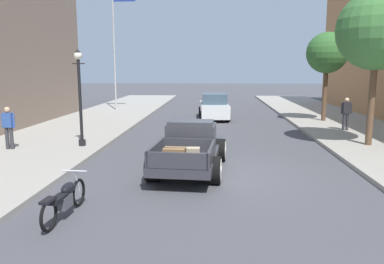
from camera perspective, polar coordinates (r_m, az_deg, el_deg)
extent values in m
plane|color=#47474C|center=(11.99, 3.47, -6.22)|extent=(140.00, 140.00, 0.00)
cube|color=#333338|center=(12.19, -0.31, -3.31)|extent=(2.11, 5.01, 0.24)
cube|color=#333338|center=(12.43, -0.09, -0.62)|extent=(1.63, 1.21, 0.80)
cube|color=#333338|center=(12.31, -0.12, 1.45)|extent=(1.50, 1.04, 0.12)
cube|color=#3D4C5B|center=(12.96, 0.25, 0.52)|extent=(1.33, 0.13, 0.44)
cube|color=#333338|center=(13.72, 0.64, -0.23)|extent=(1.42, 1.59, 0.52)
cube|color=silver|center=(14.51, 1.03, 0.22)|extent=(0.69, 0.15, 0.47)
cube|color=#333338|center=(10.81, -1.34, -4.23)|extent=(1.84, 2.22, 0.04)
cube|color=#333338|center=(10.92, -5.55, -2.96)|extent=(0.23, 2.10, 0.44)
cube|color=#333338|center=(10.67, 2.96, -3.22)|extent=(0.23, 2.10, 0.44)
cube|color=#333338|center=(9.79, -2.27, -4.39)|extent=(1.62, 0.20, 0.44)
cube|color=#333338|center=(11.74, -0.58, -2.02)|extent=(1.62, 0.20, 0.44)
cylinder|color=black|center=(13.67, -3.26, -2.51)|extent=(0.42, 0.82, 0.80)
cylinder|color=silver|center=(13.70, -4.02, -2.49)|extent=(0.06, 0.66, 0.66)
cylinder|color=silver|center=(13.70, -4.06, -2.49)|extent=(0.04, 0.24, 0.24)
cylinder|color=black|center=(13.45, 4.28, -2.72)|extent=(0.42, 0.82, 0.80)
cylinder|color=silver|center=(13.44, 5.07, -2.74)|extent=(0.06, 0.66, 0.66)
cylinder|color=silver|center=(13.44, 5.11, -2.74)|extent=(0.04, 0.24, 0.24)
cylinder|color=black|center=(11.11, -5.89, -5.40)|extent=(0.42, 0.82, 0.80)
cylinder|color=silver|center=(11.15, -6.82, -5.36)|extent=(0.06, 0.66, 0.66)
cylinder|color=silver|center=(11.15, -6.87, -5.36)|extent=(0.04, 0.24, 0.24)
cylinder|color=black|center=(10.83, 3.42, -5.75)|extent=(0.42, 0.82, 0.80)
cylinder|color=silver|center=(10.82, 4.40, -5.78)|extent=(0.06, 0.66, 0.66)
cylinder|color=silver|center=(10.82, 4.46, -5.78)|extent=(0.04, 0.24, 0.24)
cube|color=olive|center=(10.46, -2.62, -3.48)|extent=(0.63, 0.48, 0.40)
cube|color=#3D2D1E|center=(10.46, -2.62, -3.48)|extent=(0.62, 0.09, 0.42)
cube|color=gray|center=(11.03, 0.03, -3.10)|extent=(0.46, 0.34, 0.28)
torus|color=black|center=(9.54, -16.70, -8.71)|extent=(0.11, 0.67, 0.67)
torus|color=black|center=(8.31, -20.77, -11.70)|extent=(0.11, 0.67, 0.67)
cube|color=#4C4C51|center=(8.86, -18.74, -9.91)|extent=(0.27, 0.45, 0.28)
ellipsoid|color=black|center=(9.00, -18.13, -8.02)|extent=(0.29, 0.53, 0.24)
cube|color=black|center=(8.60, -19.52, -9.49)|extent=(0.25, 0.57, 0.10)
cylinder|color=silver|center=(9.40, -16.94, -7.09)|extent=(0.07, 0.26, 0.58)
cylinder|color=silver|center=(9.22, -17.32, -5.62)|extent=(0.62, 0.07, 0.04)
cube|color=black|center=(8.21, -20.90, -9.61)|extent=(0.20, 0.41, 0.06)
cube|color=silver|center=(24.62, 3.30, 3.41)|extent=(2.02, 4.41, 0.80)
cube|color=#384C5B|center=(24.40, 3.34, 5.05)|extent=(1.66, 2.10, 0.64)
cylinder|color=black|center=(25.89, 1.28, 3.11)|extent=(0.27, 0.67, 0.66)
cylinder|color=black|center=(25.99, 4.93, 3.10)|extent=(0.27, 0.67, 0.66)
cylinder|color=black|center=(23.33, 1.47, 2.39)|extent=(0.27, 0.67, 0.66)
cylinder|color=black|center=(23.44, 5.51, 2.38)|extent=(0.27, 0.67, 0.66)
cylinder|color=#333338|center=(16.34, -26.07, -0.84)|extent=(0.14, 0.14, 0.86)
cylinder|color=#333338|center=(16.26, -25.52, -0.85)|extent=(0.14, 0.14, 0.86)
cube|color=#2D4C93|center=(16.20, -25.98, 1.63)|extent=(0.36, 0.22, 0.56)
cylinder|color=#2D4C93|center=(16.31, -26.65, 1.53)|extent=(0.09, 0.09, 0.54)
cylinder|color=#2D4C93|center=(16.09, -25.29, 1.53)|extent=(0.09, 0.09, 0.54)
sphere|color=tan|center=(16.15, -26.08, 3.03)|extent=(0.22, 0.22, 0.22)
cylinder|color=#333338|center=(20.60, 21.89, 1.43)|extent=(0.14, 0.14, 0.86)
cylinder|color=#333338|center=(20.66, 22.36, 1.42)|extent=(0.14, 0.14, 0.86)
cube|color=#232328|center=(20.55, 22.25, 3.38)|extent=(0.36, 0.22, 0.56)
cylinder|color=#232328|center=(20.48, 21.66, 3.32)|extent=(0.09, 0.09, 0.54)
cylinder|color=#232328|center=(20.63, 22.82, 3.29)|extent=(0.09, 0.09, 0.54)
sphere|color=beige|center=(20.52, 22.32, 4.49)|extent=(0.22, 0.22, 0.22)
cylinder|color=black|center=(16.02, -16.20, -1.56)|extent=(0.28, 0.28, 0.24)
cylinder|color=black|center=(15.78, -16.49, 4.58)|extent=(0.12, 0.12, 3.20)
cylinder|color=black|center=(15.73, -16.74, 9.85)|extent=(0.50, 0.04, 0.04)
sphere|color=silver|center=(15.74, -16.80, 10.97)|extent=(0.32, 0.32, 0.32)
cone|color=black|center=(15.75, -16.83, 11.63)|extent=(0.24, 0.24, 0.14)
cylinder|color=#B2B2B7|center=(29.10, -11.63, 12.16)|extent=(0.12, 0.12, 9.00)
cylinder|color=brown|center=(16.95, 25.41, 3.92)|extent=(0.26, 0.26, 3.41)
sphere|color=#3D7538|center=(16.96, 26.13, 13.65)|extent=(3.14, 3.14, 3.14)
cylinder|color=brown|center=(23.92, 19.37, 5.33)|extent=(0.26, 0.26, 3.10)
sphere|color=#33662D|center=(23.88, 19.70, 11.19)|extent=(2.39, 2.39, 2.39)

